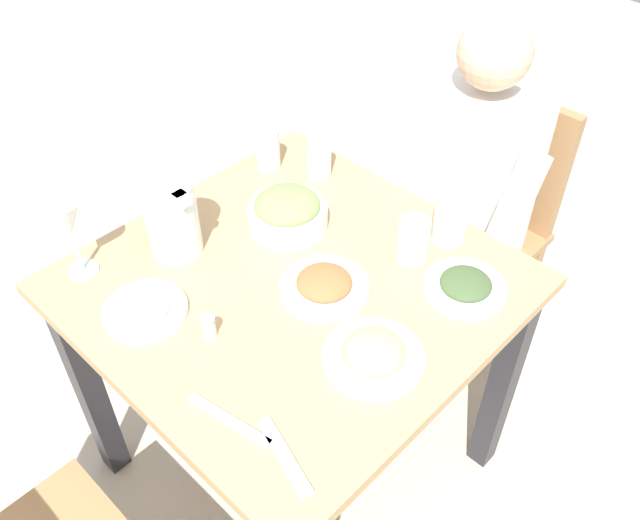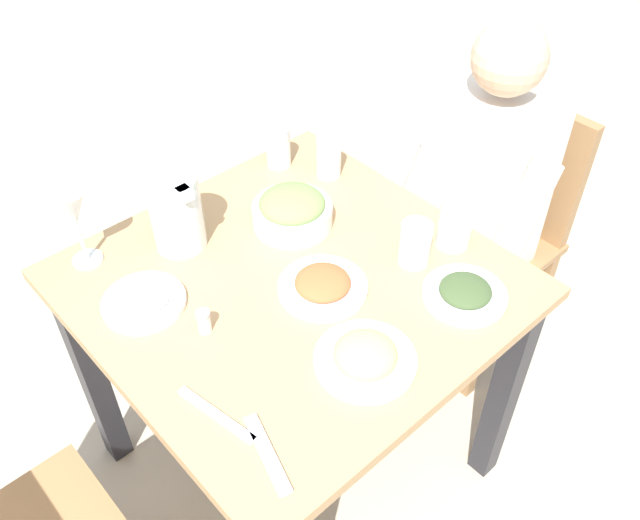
{
  "view_description": "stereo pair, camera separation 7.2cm",
  "coord_description": "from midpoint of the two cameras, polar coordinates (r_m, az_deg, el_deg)",
  "views": [
    {
      "loc": [
        -0.79,
        0.73,
        1.8
      ],
      "look_at": [
        -0.03,
        -0.06,
        0.79
      ],
      "focal_mm": 37.75,
      "sensor_mm": 36.0,
      "label": 1
    },
    {
      "loc": [
        -0.84,
        0.68,
        1.8
      ],
      "look_at": [
        -0.03,
        -0.06,
        0.79
      ],
      "focal_mm": 37.75,
      "sensor_mm": 36.0,
      "label": 2
    }
  ],
  "objects": [
    {
      "name": "diner_near",
      "position": [
        1.94,
        9.98,
        4.58
      ],
      "size": [
        0.48,
        0.53,
        1.15
      ],
      "color": "silver",
      "rests_on": "ground_plane"
    },
    {
      "name": "water_glass_near_left",
      "position": [
        1.82,
        -5.6,
        9.37
      ],
      "size": [
        0.06,
        0.06,
        0.11
      ],
      "primitive_type": "cylinder",
      "color": "silver",
      "rests_on": "dining_table"
    },
    {
      "name": "oil_carafe",
      "position": [
        1.6,
        9.73,
        3.39
      ],
      "size": [
        0.08,
        0.08,
        0.16
      ],
      "color": "silver",
      "rests_on": "dining_table"
    },
    {
      "name": "dining_table",
      "position": [
        1.6,
        -3.48,
        -5.09
      ],
      "size": [
        0.88,
        0.88,
        0.75
      ],
      "color": "tan",
      "rests_on": "ground_plane"
    },
    {
      "name": "salt_shaker",
      "position": [
        1.4,
        -10.88,
        -5.63
      ],
      "size": [
        0.03,
        0.03,
        0.05
      ],
      "color": "white",
      "rests_on": "dining_table"
    },
    {
      "name": "chair_near",
      "position": [
        2.17,
        12.71,
        3.92
      ],
      "size": [
        0.4,
        0.4,
        0.85
      ],
      "color": "#997047",
      "rests_on": "ground_plane"
    },
    {
      "name": "water_glass_near_right",
      "position": [
        1.54,
        6.57,
        1.7
      ],
      "size": [
        0.07,
        0.07,
        0.11
      ],
      "primitive_type": "cylinder",
      "color": "silver",
      "rests_on": "dining_table"
    },
    {
      "name": "knife_near",
      "position": [
        1.28,
        -9.33,
        -13.3
      ],
      "size": [
        0.19,
        0.05,
        0.01
      ],
      "primitive_type": "cube",
      "rotation": [
        0.0,
        0.0,
        0.18
      ],
      "color": "silver",
      "rests_on": "dining_table"
    },
    {
      "name": "plate_fries",
      "position": [
        1.34,
        3.01,
        -8.01
      ],
      "size": [
        0.21,
        0.21,
        0.05
      ],
      "color": "white",
      "rests_on": "dining_table"
    },
    {
      "name": "ground_plane",
      "position": [
        2.1,
        -2.76,
        -16.45
      ],
      "size": [
        8.0,
        8.0,
        0.0
      ],
      "primitive_type": "plane",
      "color": "#B7AD99"
    },
    {
      "name": "fork_near",
      "position": [
        1.23,
        -4.79,
        -16.3
      ],
      "size": [
        0.17,
        0.07,
        0.01
      ],
      "primitive_type": "cube",
      "rotation": [
        0.0,
        0.0,
        -0.29
      ],
      "color": "silver",
      "rests_on": "dining_table"
    },
    {
      "name": "salad_bowl",
      "position": [
        1.63,
        -4.05,
        4.09
      ],
      "size": [
        0.19,
        0.19,
        0.09
      ],
      "color": "white",
      "rests_on": "dining_table"
    },
    {
      "name": "plate_yoghurt",
      "position": [
        1.48,
        -16.01,
        -3.99
      ],
      "size": [
        0.18,
        0.18,
        0.04
      ],
      "color": "white",
      "rests_on": "dining_table"
    },
    {
      "name": "plate_dolmas",
      "position": [
        1.5,
        10.88,
        -2.2
      ],
      "size": [
        0.18,
        0.18,
        0.04
      ],
      "color": "white",
      "rests_on": "dining_table"
    },
    {
      "name": "water_pitcher",
      "position": [
        1.56,
        -13.75,
        3.49
      ],
      "size": [
        0.16,
        0.12,
        0.19
      ],
      "color": "silver",
      "rests_on": "dining_table"
    },
    {
      "name": "plate_rice_curry",
      "position": [
        1.47,
        -1.04,
        -2.15
      ],
      "size": [
        0.2,
        0.2,
        0.04
      ],
      "color": "white",
      "rests_on": "dining_table"
    },
    {
      "name": "water_glass_far_right",
      "position": [
        1.78,
        -1.24,
        8.72
      ],
      "size": [
        0.06,
        0.06,
        0.11
      ],
      "primitive_type": "cylinder",
      "color": "silver",
      "rests_on": "dining_table"
    },
    {
      "name": "wine_glass",
      "position": [
        1.54,
        -21.87,
        2.89
      ],
      "size": [
        0.08,
        0.08,
        0.2
      ],
      "color": "silver",
      "rests_on": "dining_table"
    }
  ]
}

